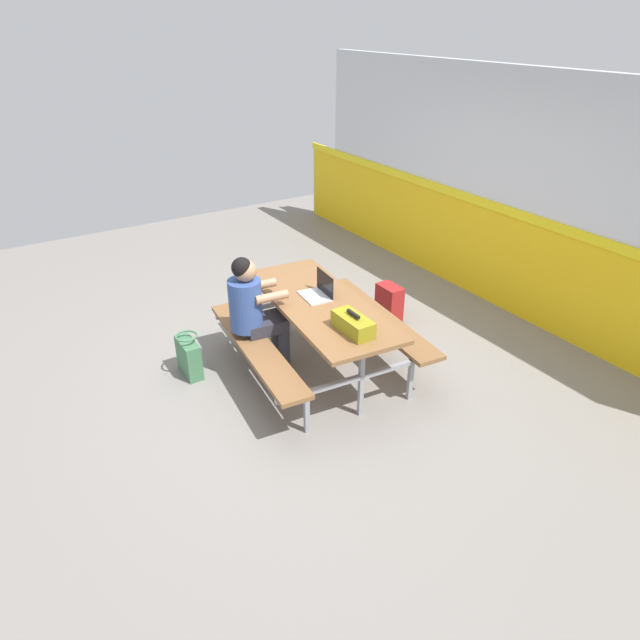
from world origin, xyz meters
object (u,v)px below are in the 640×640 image
object	(u,v)px
picnic_table_main	(320,318)
backpack_dark	(390,304)
student_nearer	(254,307)
tote_bag_bright	(189,357)
laptop_silver	(318,292)
toolbox_grey	(353,324)

from	to	relation	value
picnic_table_main	backpack_dark	distance (m)	1.29
student_nearer	tote_bag_bright	distance (m)	0.82
tote_bag_bright	picnic_table_main	bearing A→B (deg)	61.12
laptop_silver	toolbox_grey	world-z (taller)	laptop_silver
student_nearer	backpack_dark	bearing A→B (deg)	94.32
backpack_dark	tote_bag_bright	world-z (taller)	backpack_dark
student_nearer	backpack_dark	xyz separation A→B (m)	(-0.13, 1.70, -0.49)
laptop_silver	tote_bag_bright	size ratio (longest dim) A/B	0.79
student_nearer	picnic_table_main	bearing A→B (deg)	62.10
toolbox_grey	backpack_dark	world-z (taller)	toolbox_grey
picnic_table_main	backpack_dark	world-z (taller)	picnic_table_main
laptop_silver	picnic_table_main	bearing A→B (deg)	-24.52
toolbox_grey	tote_bag_bright	size ratio (longest dim) A/B	0.93
student_nearer	backpack_dark	distance (m)	1.78
laptop_silver	tote_bag_bright	xyz separation A→B (m)	(-0.50, -1.14, -0.59)
student_nearer	laptop_silver	distance (m)	0.61
student_nearer	backpack_dark	world-z (taller)	student_nearer
backpack_dark	toolbox_grey	bearing A→B (deg)	-50.55
laptop_silver	toolbox_grey	xyz separation A→B (m)	(0.71, -0.11, 0.02)
picnic_table_main	laptop_silver	xyz separation A→B (m)	(-0.11, 0.05, 0.21)
laptop_silver	tote_bag_bright	world-z (taller)	laptop_silver
picnic_table_main	student_nearer	distance (m)	0.62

